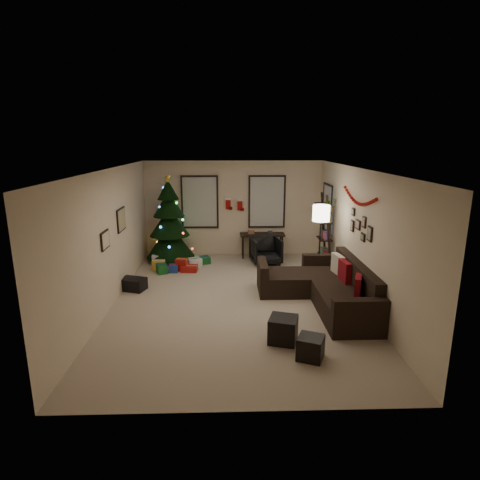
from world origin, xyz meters
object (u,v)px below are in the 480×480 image
Objects in this scene: sofa at (325,288)px; desk_chair at (266,251)px; christmas_tree at (169,225)px; desk at (262,236)px; bookshelf at (325,234)px.

desk_chair is at bearing 109.76° from sofa.
christmas_tree is 2.61m from desk.
bookshelf is (0.48, 2.12, 0.66)m from sofa.
sofa is 2.27m from bookshelf.
christmas_tree is at bearing 167.38° from bookshelf.
christmas_tree is 1.24× the size of bookshelf.
christmas_tree reaches higher than desk_chair.
sofa is at bearing -80.57° from desk_chair.
desk_chair is (-0.97, 2.69, 0.06)m from sofa.
desk_chair is (2.60, -0.33, -0.65)m from christmas_tree.
sofa is at bearing -73.13° from desk.
sofa is at bearing -102.70° from bookshelf.
bookshelf is at bearing 77.30° from sofa.
desk is at bearing 106.87° from sofa.
sofa is 2.86m from desk_chair.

